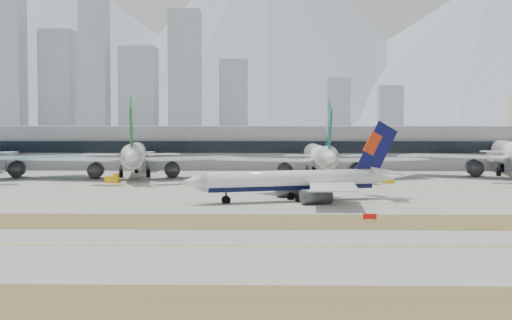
{
  "coord_description": "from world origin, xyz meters",
  "views": [
    {
      "loc": [
        6.63,
        -148.03,
        16.2
      ],
      "look_at": [
        3.23,
        18.0,
        7.5
      ],
      "focal_mm": 50.0,
      "sensor_mm": 36.0,
      "label": 1
    }
  ],
  "objects_px": {
    "widebody_eva": "(134,157)",
    "terminal": "(253,146)",
    "taxiing_airliner": "(299,181)",
    "widebody_cathay": "(320,158)"
  },
  "relations": [
    {
      "from": "widebody_eva",
      "to": "terminal",
      "type": "relative_size",
      "value": 0.23
    },
    {
      "from": "widebody_eva",
      "to": "terminal",
      "type": "height_order",
      "value": "widebody_eva"
    },
    {
      "from": "taxiing_airliner",
      "to": "widebody_eva",
      "type": "distance_m",
      "value": 77.37
    },
    {
      "from": "widebody_cathay",
      "to": "terminal",
      "type": "bearing_deg",
      "value": 20.13
    },
    {
      "from": "taxiing_airliner",
      "to": "widebody_cathay",
      "type": "bearing_deg",
      "value": -116.96
    },
    {
      "from": "taxiing_airliner",
      "to": "widebody_eva",
      "type": "xyz_separation_m",
      "value": [
        -46.15,
        62.06,
        2.12
      ]
    },
    {
      "from": "widebody_eva",
      "to": "terminal",
      "type": "bearing_deg",
      "value": -41.22
    },
    {
      "from": "widebody_cathay",
      "to": "terminal",
      "type": "distance_m",
      "value": 56.85
    },
    {
      "from": "widebody_eva",
      "to": "widebody_cathay",
      "type": "bearing_deg",
      "value": -98.21
    },
    {
      "from": "widebody_eva",
      "to": "terminal",
      "type": "distance_m",
      "value": 63.22
    }
  ]
}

